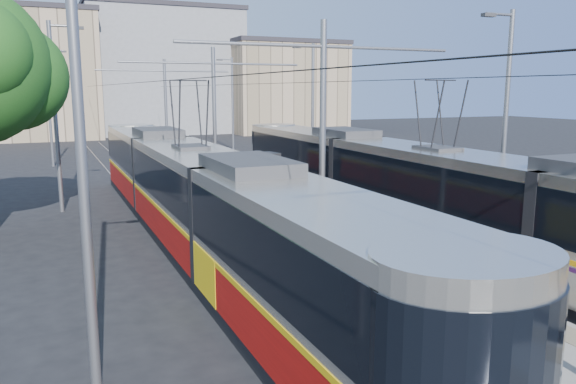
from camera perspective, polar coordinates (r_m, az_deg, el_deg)
name	(u,v)px	position (r m, az deg, el deg)	size (l,w,h in m)	color
ground	(506,357)	(12.30, 21.23, -15.40)	(160.00, 160.00, 0.00)	black
platform	(234,199)	(26.47, -5.48, -0.71)	(4.00, 50.00, 0.30)	gray
tactile_strip_left	(204,198)	(26.03, -8.51, -0.62)	(0.70, 50.00, 0.01)	gray
tactile_strip_right	(263,194)	(26.92, -2.55, -0.16)	(0.70, 50.00, 0.01)	gray
rails	(234,202)	(26.50, -5.47, -1.00)	(8.71, 70.00, 0.03)	gray
tram_left	(192,196)	(19.05, -9.70, -0.37)	(2.43, 28.44, 5.50)	black
tram_right	(435,193)	(18.98, 14.72, -0.15)	(2.43, 29.98, 5.50)	black
catenary	(254,107)	(23.31, -3.45, 8.65)	(9.20, 70.00, 7.00)	slate
street_lamps	(209,110)	(29.83, -8.05, 8.27)	(15.18, 38.22, 8.00)	slate
shelter	(270,177)	(24.44, -1.88, 1.55)	(0.78, 1.10, 2.23)	black
building_left	(18,75)	(67.75, -25.77, 10.70)	(16.32, 12.24, 13.65)	tan
building_centre	(160,71)	(73.10, -12.83, 11.87)	(18.36, 14.28, 14.98)	gray
building_right	(283,87)	(71.45, -0.54, 10.63)	(14.28, 10.20, 11.14)	tan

